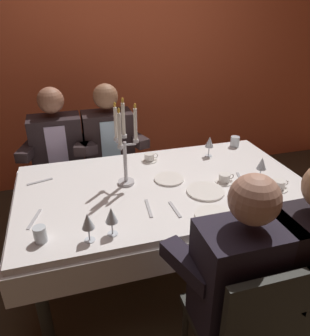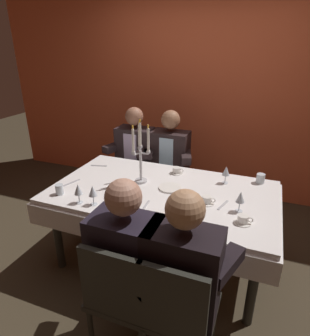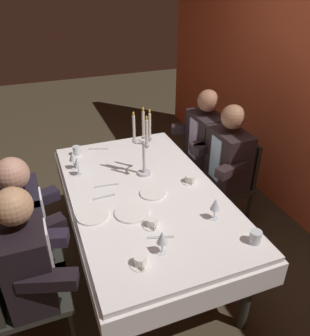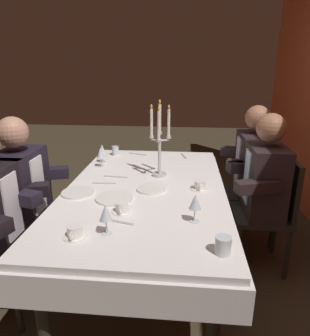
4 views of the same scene
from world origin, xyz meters
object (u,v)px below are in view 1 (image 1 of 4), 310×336
Objects in this scene: seated_diner_0 at (57,146)px; seated_diner_1 at (108,141)px; coffee_cup_0 at (279,185)px; wine_glass_0 at (88,222)px; water_tumbler_0 at (235,141)px; wine_glass_3 at (111,216)px; candelabra at (125,148)px; wine_glass_2 at (209,143)px; coffee_cup_1 at (225,179)px; coffee_cup_2 at (149,158)px; seated_diner_3 at (309,261)px; dinner_plate_1 at (169,179)px; dinner_plate_0 at (214,216)px; water_tumbler_1 at (40,234)px; dining_table at (163,199)px; wine_glass_1 at (262,164)px; seated_diner_2 at (243,276)px; dinner_plate_2 at (206,191)px.

seated_diner_0 and seated_diner_1 have the same top height.
seated_diner_1 is (-0.93, 1.16, -0.03)m from coffee_cup_0.
seated_diner_0 is at bearing 95.46° from wine_glass_0.
water_tumbler_0 is 0.07× the size of seated_diner_0.
wine_glass_3 is at bearing -171.90° from coffee_cup_0.
candelabra is 3.56× the size of wine_glass_2.
coffee_cup_1 is at bearing 148.36° from coffee_cup_0.
coffee_cup_2 is 1.34m from seated_diner_3.
dinner_plate_1 is 0.16× the size of seated_diner_3.
water_tumbler_1 is at bearing 176.82° from dinner_plate_0.
seated_diner_1 reaches higher than dinner_plate_1.
dinner_plate_1 is 0.38m from coffee_cup_1.
seated_diner_3 reaches higher than water_tumbler_1.
candelabra reaches higher than coffee_cup_1.
dinner_plate_0 reaches higher than dining_table.
coffee_cup_2 is at bearing 130.19° from coffee_cup_1.
seated_diner_0 reaches higher than wine_glass_2.
water_tumbler_1 is at bearing -153.68° from dining_table.
water_tumbler_0 is 1.10m from seated_diner_1.
seated_diner_0 is (-0.67, 0.89, 0.11)m from dining_table.
coffee_cup_0 is at bearing -40.23° from seated_diner_0.
coffee_cup_0 is at bearing -21.13° from dining_table.
wine_glass_1 is 1.24× the size of coffee_cup_1.
seated_diner_0 reaches higher than coffee_cup_1.
wine_glass_0 is 0.13× the size of seated_diner_2.
water_tumbler_1 is 1.38m from seated_diner_1.
wine_glass_3 is at bearing -158.34° from dinner_plate_2.
wine_glass_1 is at bearing -68.92° from wine_glass_2.
candelabra is at bearing -159.82° from water_tumbler_0.
seated_diner_1 reaches higher than dining_table.
seated_diner_0 is at bearing 163.35° from water_tumbler_0.
candelabra is at bearing 108.59° from seated_diner_2.
dinner_plate_1 is at bearing 158.75° from coffee_cup_1.
wine_glass_2 reaches higher than water_tumbler_1.
wine_glass_2 is at bearing -157.72° from water_tumbler_0.
seated_diner_1 is (0.01, 0.80, -0.27)m from candelabra.
wine_glass_0 is at bearing -179.11° from dinner_plate_0.
coffee_cup_0 is at bearing 17.12° from dinner_plate_0.
candelabra is at bearing 165.25° from coffee_cup_1.
water_tumbler_1 is (-0.36, 0.05, -0.07)m from wine_glass_3.
wine_glass_0 is 1.24× the size of coffee_cup_0.
dinner_plate_1 is 2.34× the size of water_tumbler_1.
coffee_cup_1 is (0.18, 0.09, 0.02)m from dinner_plate_2.
seated_diner_2 reaches higher than coffee_cup_2.
dining_table is 0.44m from coffee_cup_1.
coffee_cup_2 is at bearing 174.29° from wine_glass_2.
coffee_cup_0 is 0.11× the size of seated_diner_3.
seated_diner_0 is (-0.83, 1.32, -0.01)m from dinner_plate_0.
seated_diner_3 is at bearing -28.08° from wine_glass_3.
coffee_cup_1 is at bearing 22.58° from wine_glass_3.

